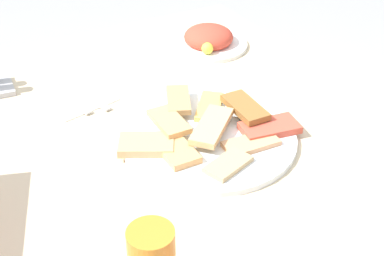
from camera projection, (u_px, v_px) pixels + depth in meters
name	position (u px, v px, depth m)	size (l,w,h in m)	color
dining_table	(181.00, 171.00, 1.17)	(1.16, 0.86, 0.72)	beige
pide_platter	(208.00, 135.00, 1.13)	(0.35, 0.36, 0.04)	white
salad_plate_greens	(208.00, 39.00, 1.47)	(0.20, 0.20, 0.06)	white
paper_napkin	(75.00, 98.00, 1.27)	(0.14, 0.14, 0.00)	white
fork	(83.00, 95.00, 1.27)	(0.18, 0.01, 0.01)	silver
spoon	(67.00, 98.00, 1.26)	(0.16, 0.02, 0.01)	silver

